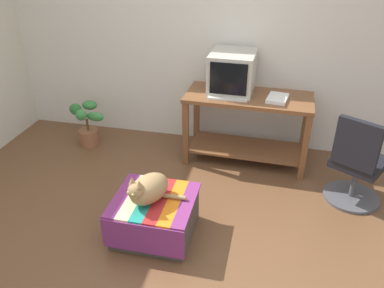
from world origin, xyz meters
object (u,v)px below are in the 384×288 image
(keyboard, at_px, (228,97))
(ottoman_with_blanket, at_px, (155,216))
(desk, at_px, (247,117))
(potted_plant, at_px, (87,124))
(book, at_px, (277,98))
(office_chair, at_px, (356,166))
(tv_monitor, at_px, (232,72))
(cat, at_px, (148,189))

(keyboard, height_order, ottoman_with_blanket, keyboard)
(desk, xyz_separation_m, potted_plant, (-1.85, -0.06, -0.26))
(ottoman_with_blanket, bearing_deg, keyboard, 72.01)
(keyboard, bearing_deg, book, 5.84)
(keyboard, relative_size, ottoman_with_blanket, 0.60)
(office_chair, bearing_deg, tv_monitor, 2.58)
(tv_monitor, relative_size, office_chair, 0.59)
(tv_monitor, relative_size, cat, 1.10)
(book, bearing_deg, keyboard, -162.89)
(tv_monitor, bearing_deg, keyboard, -90.24)
(keyboard, distance_m, ottoman_with_blanket, 1.45)
(potted_plant, bearing_deg, keyboard, -2.21)
(book, distance_m, office_chair, 0.99)
(desk, bearing_deg, keyboard, -147.10)
(desk, relative_size, ottoman_with_blanket, 2.00)
(ottoman_with_blanket, relative_size, office_chair, 0.74)
(book, bearing_deg, desk, 178.80)
(cat, xyz_separation_m, office_chair, (1.70, 0.86, -0.09))
(book, distance_m, ottoman_with_blanket, 1.71)
(book, bearing_deg, potted_plant, -171.07)
(book, distance_m, potted_plant, 2.21)
(book, relative_size, office_chair, 0.30)
(keyboard, bearing_deg, tv_monitor, 85.67)
(keyboard, height_order, office_chair, office_chair)
(book, xyz_separation_m, ottoman_with_blanket, (-0.90, -1.33, -0.60))
(cat, bearing_deg, ottoman_with_blanket, 62.71)
(keyboard, relative_size, potted_plant, 0.77)
(cat, relative_size, office_chair, 0.54)
(potted_plant, relative_size, office_chair, 0.58)
(keyboard, relative_size, office_chair, 0.45)
(desk, distance_m, tv_monitor, 0.50)
(ottoman_with_blanket, bearing_deg, potted_plant, 133.42)
(keyboard, xyz_separation_m, office_chair, (1.26, -0.42, -0.39))
(tv_monitor, xyz_separation_m, cat, (-0.45, -1.50, -0.50))
(keyboard, bearing_deg, potted_plant, 175.21)
(ottoman_with_blanket, xyz_separation_m, cat, (-0.03, -0.03, 0.29))
(desk, relative_size, tv_monitor, 2.53)
(keyboard, xyz_separation_m, potted_plant, (-1.65, 0.06, -0.52))
(desk, distance_m, cat, 1.54)
(desk, distance_m, book, 0.40)
(desk, relative_size, cat, 2.78)
(book, relative_size, cat, 0.56)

